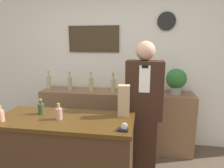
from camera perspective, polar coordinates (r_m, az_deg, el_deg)
name	(u,v)px	position (r m, az deg, el deg)	size (l,w,h in m)	color
back_wall	(114,63)	(3.33, 0.48, 6.16)	(5.20, 0.09, 2.70)	silver
back_shelf	(115,120)	(3.26, 1.01, -10.11)	(2.37, 0.44, 0.93)	brown
display_counter	(66,159)	(2.33, -12.88, -20.15)	(1.42, 0.60, 0.92)	#422B19
shopkeeper	(143,113)	(2.47, 8.95, -8.11)	(0.43, 0.27, 1.70)	#331E14
potted_plant	(176,80)	(3.05, 17.86, 1.15)	(0.29, 0.29, 0.38)	#9E998E
paper_bag	(124,101)	(2.08, 3.40, -4.80)	(0.13, 0.10, 0.33)	tan
tape_dispenser	(123,128)	(1.79, 3.28, -12.57)	(0.09, 0.06, 0.07)	black
counter_bottle_0	(1,115)	(2.25, -29.20, -7.81)	(0.07, 0.07, 0.17)	tan
counter_bottle_1	(41,108)	(2.30, -19.59, -6.57)	(0.07, 0.07, 0.17)	#364B2A
counter_bottle_2	(59,113)	(2.09, -14.93, -8.09)	(0.07, 0.07, 0.17)	tan
shelf_bottle_0	(49,82)	(3.43, -17.54, 0.48)	(0.07, 0.07, 0.30)	tan
shelf_bottle_1	(70,83)	(3.29, -11.95, 0.32)	(0.07, 0.07, 0.30)	tan
shelf_bottle_2	(91,84)	(3.16, -6.02, 0.06)	(0.07, 0.07, 0.30)	tan
shelf_bottle_3	(113,85)	(3.09, 0.34, -0.18)	(0.07, 0.07, 0.30)	tan
shelf_bottle_4	(136,85)	(3.07, 6.97, -0.34)	(0.07, 0.07, 0.30)	tan
shelf_bottle_5	(160,86)	(3.07, 13.61, -0.57)	(0.07, 0.07, 0.30)	tan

